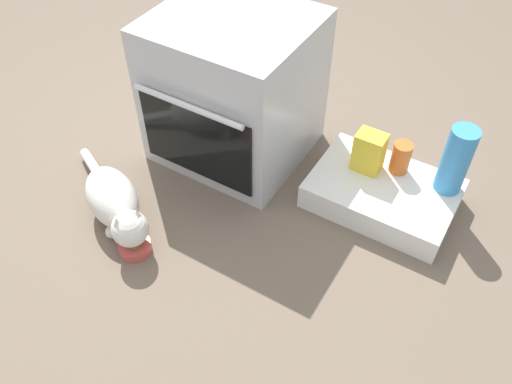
{
  "coord_description": "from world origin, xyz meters",
  "views": [
    {
      "loc": [
        1.12,
        -1.23,
        1.69
      ],
      "look_at": [
        0.4,
        -0.05,
        0.25
      ],
      "focal_mm": 37.48,
      "sensor_mm": 36.0,
      "label": 1
    }
  ],
  "objects": [
    {
      "name": "water_bottle",
      "position": [
        0.99,
        0.48,
        0.27
      ],
      "size": [
        0.11,
        0.11,
        0.3
      ],
      "primitive_type": "cylinder",
      "color": "#388CD1",
      "rests_on": "pantry_cabinet"
    },
    {
      "name": "oven",
      "position": [
        0.04,
        0.36,
        0.33
      ],
      "size": [
        0.63,
        0.63,
        0.66
      ],
      "color": "#B7BABF",
      "rests_on": "ground"
    },
    {
      "name": "ground",
      "position": [
        0.0,
        0.0,
        0.0
      ],
      "size": [
        8.0,
        8.0,
        0.0
      ],
      "primitive_type": "plane",
      "color": "#6B5B4C"
    },
    {
      "name": "food_bowl",
      "position": [
        0.04,
        -0.37,
        0.03
      ],
      "size": [
        0.13,
        0.13,
        0.07
      ],
      "color": "#C64C47",
      "rests_on": "ground"
    },
    {
      "name": "cat",
      "position": [
        -0.12,
        -0.29,
        0.11
      ],
      "size": [
        0.63,
        0.39,
        0.21
      ],
      "rotation": [
        0.0,
        0.0,
        -0.5
      ],
      "color": "silver",
      "rests_on": "ground"
    },
    {
      "name": "sauce_jar",
      "position": [
        0.78,
        0.48,
        0.19
      ],
      "size": [
        0.08,
        0.08,
        0.14
      ],
      "primitive_type": "cylinder",
      "color": "#D16023",
      "rests_on": "pantry_cabinet"
    },
    {
      "name": "pantry_cabinet",
      "position": [
        0.77,
        0.37,
        0.06
      ],
      "size": [
        0.59,
        0.41,
        0.12
      ],
      "primitive_type": "cube",
      "color": "white",
      "rests_on": "ground"
    },
    {
      "name": "snack_bag",
      "position": [
        0.66,
        0.42,
        0.21
      ],
      "size": [
        0.12,
        0.09,
        0.18
      ],
      "primitive_type": "cube",
      "color": "yellow",
      "rests_on": "pantry_cabinet"
    }
  ]
}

